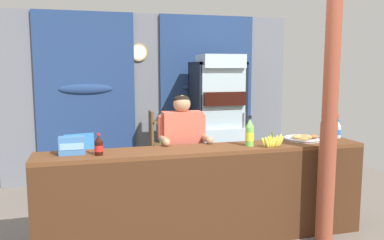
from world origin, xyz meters
name	(u,v)px	position (x,y,z in m)	size (l,w,h in m)	color
ground_plane	(178,216)	(0.00, 1.20, 0.00)	(7.80, 7.80, 0.00)	slate
back_wall_curtained	(151,95)	(-0.01, 3.04, 1.36)	(4.62, 0.22, 2.63)	slate
stall_counter	(210,188)	(0.13, 0.36, 0.60)	(3.37, 0.46, 0.99)	brown
timber_post	(329,128)	(1.26, 0.07, 1.20)	(0.19, 0.16, 2.51)	brown
drink_fridge	(218,114)	(0.92, 2.42, 1.09)	(0.75, 0.71, 1.99)	black
bottle_shelf_rack	(165,146)	(0.14, 2.65, 0.59)	(0.48, 0.28, 1.13)	brown
plastic_lawn_chair	(82,161)	(-1.12, 2.35, 0.49)	(0.53, 0.53, 0.86)	#3884D6
shopkeeper	(182,144)	(-0.02, 0.91, 0.95)	(0.55, 0.42, 1.49)	#28282D
soda_bottle_lime_soda	(250,133)	(0.58, 0.44, 1.12)	(0.09, 0.09, 0.32)	#75C64C
soda_bottle_cola	(99,146)	(-0.94, 0.41, 1.08)	(0.08, 0.08, 0.21)	black
soda_bottle_water	(338,130)	(1.75, 0.60, 1.08)	(0.07, 0.07, 0.21)	silver
snack_box_biscuit	(72,146)	(-1.18, 0.49, 1.07)	(0.24, 0.11, 0.17)	#3D75B7
pastry_tray	(303,138)	(1.29, 0.58, 1.01)	(0.43, 0.43, 0.06)	#BCBCC1
banana_bunch	(272,141)	(0.78, 0.31, 1.05)	(0.26, 0.06, 0.16)	#DBCC42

